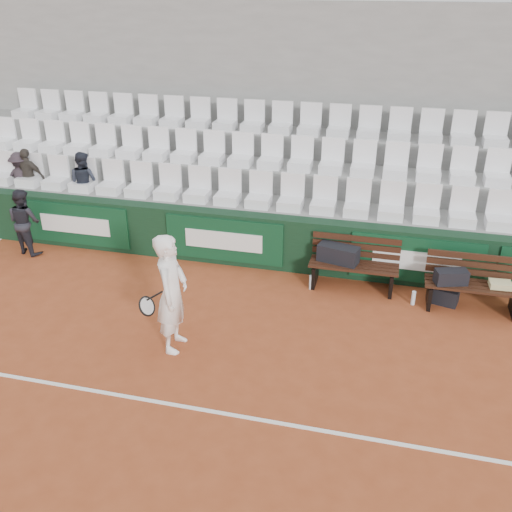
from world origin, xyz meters
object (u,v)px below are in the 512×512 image
(water_bottle_near, at_px, (311,282))
(water_bottle_far, at_px, (413,298))
(bench_left, at_px, (353,276))
(sports_bag_right, at_px, (451,277))
(tennis_player, at_px, (172,293))
(spectator_c, at_px, (81,160))
(sports_bag_left, at_px, (338,254))
(spectator_b, at_px, (25,156))
(spectator_a, at_px, (18,157))
(bench_right, at_px, (471,297))
(ball_kid, at_px, (24,222))
(sports_bag_ground, at_px, (444,295))

(water_bottle_near, bearing_deg, water_bottle_far, -3.62)
(bench_left, xyz_separation_m, sports_bag_right, (1.55, -0.29, 0.34))
(tennis_player, relative_size, spectator_c, 1.46)
(sports_bag_left, height_order, water_bottle_near, sports_bag_left)
(tennis_player, relative_size, spectator_b, 1.49)
(water_bottle_far, distance_m, spectator_a, 8.15)
(water_bottle_far, distance_m, tennis_player, 4.00)
(bench_right, distance_m, water_bottle_far, 0.90)
(water_bottle_far, distance_m, ball_kid, 7.28)
(bench_right, xyz_separation_m, tennis_player, (-4.25, -2.11, 0.66))
(sports_bag_right, relative_size, spectator_c, 0.41)
(bench_right, bearing_deg, sports_bag_left, 172.38)
(tennis_player, xyz_separation_m, spectator_b, (-4.39, 3.30, 0.71))
(water_bottle_near, xyz_separation_m, spectator_c, (-4.80, 1.15, 1.48))
(ball_kid, bearing_deg, bench_left, -162.92)
(sports_bag_right, bearing_deg, sports_bag_ground, 106.10)
(sports_bag_left, distance_m, spectator_a, 6.75)
(spectator_a, bearing_deg, sports_bag_ground, 172.11)
(ball_kid, relative_size, spectator_b, 1.08)
(spectator_a, bearing_deg, sports_bag_left, 171.72)
(sports_bag_ground, distance_m, spectator_c, 7.23)
(ball_kid, bearing_deg, water_bottle_far, -165.58)
(ball_kid, bearing_deg, sports_bag_ground, -164.11)
(sports_bag_left, bearing_deg, spectator_b, 172.10)
(water_bottle_near, xyz_separation_m, spectator_a, (-6.22, 1.15, 1.43))
(sports_bag_left, distance_m, tennis_player, 3.18)
(sports_bag_left, xyz_separation_m, spectator_c, (-5.21, 0.89, 1.01))
(bench_right, height_order, spectator_a, spectator_a)
(sports_bag_right, relative_size, water_bottle_near, 1.95)
(sports_bag_ground, relative_size, water_bottle_near, 1.77)
(bench_left, distance_m, bench_right, 1.93)
(sports_bag_right, height_order, spectator_b, spectator_b)
(sports_bag_left, height_order, sports_bag_right, sports_bag_left)
(ball_kid, bearing_deg, sports_bag_left, -162.43)
(water_bottle_near, relative_size, spectator_b, 0.22)
(sports_bag_right, height_order, water_bottle_far, sports_bag_right)
(sports_bag_left, xyz_separation_m, sports_bag_right, (1.83, -0.33, -0.03))
(water_bottle_near, height_order, spectator_c, spectator_c)
(sports_bag_right, bearing_deg, tennis_player, -151.97)
(bench_right, height_order, water_bottle_far, bench_right)
(tennis_player, bearing_deg, ball_kid, 149.96)
(spectator_b, bearing_deg, ball_kid, 113.46)
(tennis_player, height_order, spectator_b, spectator_b)
(ball_kid, xyz_separation_m, spectator_c, (0.75, 1.04, 0.96))
(bench_right, distance_m, water_bottle_near, 2.60)
(sports_bag_right, distance_m, water_bottle_far, 0.69)
(bench_right, relative_size, sports_bag_right, 2.99)
(bench_right, bearing_deg, water_bottle_far, -175.29)
(sports_bag_ground, height_order, spectator_c, spectator_c)
(bench_right, height_order, ball_kid, ball_kid)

